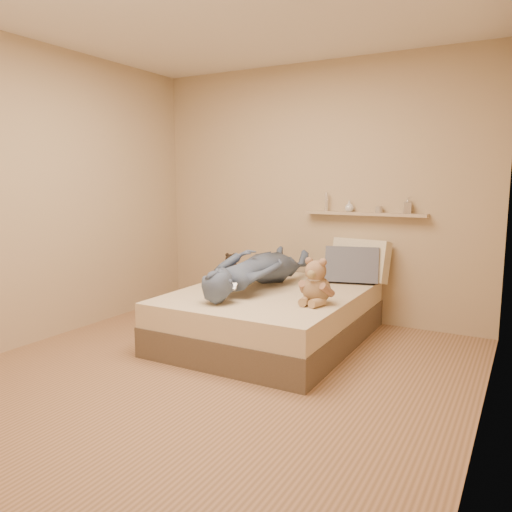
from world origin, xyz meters
The scene contains 10 objects.
room centered at (0.00, 0.00, 1.30)m, with size 3.80×3.80×3.80m.
bed centered at (0.00, 0.93, 0.22)m, with size 1.50×1.90×0.45m.
game_console centered at (-0.10, 0.35, 0.59)m, with size 0.17×0.09×0.05m.
teddy_bear centered at (0.53, 0.67, 0.60)m, with size 0.31×0.30×0.38m.
dark_plush centered at (-0.63, 1.27, 0.56)m, with size 0.16×0.16×0.25m.
pillow_cream centered at (0.55, 1.76, 0.65)m, with size 0.55×0.16×0.40m, color beige.
pillow_grey centered at (0.51, 1.62, 0.62)m, with size 0.50×0.14×0.34m, color slate.
person centered at (-0.17, 0.94, 0.63)m, with size 0.56×1.53×0.37m, color #45556D.
wall_shelf centered at (0.55, 1.84, 1.10)m, with size 1.20×0.12×0.03m, color tan.
shelf_bottles centered at (0.62, 1.84, 1.18)m, with size 0.86×0.12×0.19m.
Camera 1 is at (1.99, -2.93, 1.42)m, focal length 35.00 mm.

